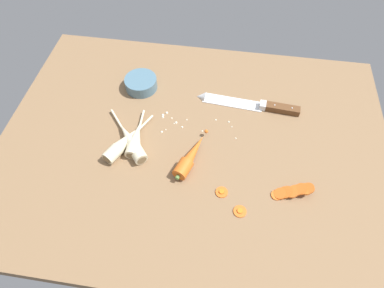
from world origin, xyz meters
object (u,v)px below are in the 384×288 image
at_px(parsnip_front, 122,144).
at_px(chefs_knife, 245,103).
at_px(carrot_slice_stray_mid, 222,192).
at_px(whole_carrot, 190,157).
at_px(carrot_slice_stray_near, 240,211).
at_px(parsnip_mid_left, 131,142).
at_px(carrot_slice_stack, 293,191).
at_px(prep_bowl, 141,83).
at_px(parsnip_mid_right, 135,140).

bearing_deg(parsnip_front, chefs_knife, 32.94).
bearing_deg(carrot_slice_stray_mid, whole_carrot, 138.79).
distance_m(carrot_slice_stray_near, carrot_slice_stray_mid, 0.07).
xyz_separation_m(chefs_knife, parsnip_mid_left, (-0.33, -0.22, 0.01)).
relative_size(carrot_slice_stray_near, carrot_slice_stray_mid, 1.03).
height_order(whole_carrot, carrot_slice_stray_mid, whole_carrot).
bearing_deg(parsnip_front, whole_carrot, -4.75).
bearing_deg(chefs_knife, carrot_slice_stack, -64.85).
xyz_separation_m(chefs_knife, whole_carrot, (-0.15, -0.25, 0.01)).
xyz_separation_m(parsnip_mid_left, prep_bowl, (-0.03, 0.25, 0.00)).
bearing_deg(prep_bowl, whole_carrot, -52.19).
bearing_deg(chefs_knife, carrot_slice_stray_near, -88.86).
relative_size(chefs_knife, parsnip_mid_left, 1.79).
bearing_deg(parsnip_mid_right, whole_carrot, -12.54).
height_order(parsnip_front, carrot_slice_stray_near, parsnip_front).
bearing_deg(carrot_slice_stray_mid, parsnip_mid_right, 155.09).
bearing_deg(chefs_knife, prep_bowl, 175.66).
height_order(whole_carrot, parsnip_mid_right, whole_carrot).
distance_m(whole_carrot, parsnip_mid_right, 0.18).
bearing_deg(parsnip_front, parsnip_mid_right, 31.78).
height_order(carrot_slice_stray_mid, prep_bowl, prep_bowl).
xyz_separation_m(parsnip_mid_left, carrot_slice_stray_near, (0.34, -0.17, -0.02)).
distance_m(whole_carrot, carrot_slice_stack, 0.30).
xyz_separation_m(chefs_knife, parsnip_mid_right, (-0.32, -0.21, 0.01)).
relative_size(carrot_slice_stack, carrot_slice_stray_mid, 3.29).
relative_size(parsnip_front, prep_bowl, 1.82).
xyz_separation_m(chefs_knife, prep_bowl, (-0.36, 0.03, 0.01)).
height_order(whole_carrot, prep_bowl, whole_carrot).
bearing_deg(chefs_knife, whole_carrot, -120.85).
bearing_deg(whole_carrot, carrot_slice_stray_mid, -41.21).
distance_m(carrot_slice_stack, carrot_slice_stray_near, 0.16).
bearing_deg(whole_carrot, parsnip_mid_right, 167.46).
distance_m(parsnip_mid_right, carrot_slice_stray_near, 0.37).
height_order(parsnip_front, parsnip_mid_left, same).
relative_size(chefs_knife, whole_carrot, 1.88).
bearing_deg(carrot_slice_stray_mid, carrot_slice_stray_near, -42.63).
bearing_deg(whole_carrot, parsnip_front, 175.25).
xyz_separation_m(carrot_slice_stack, carrot_slice_stray_near, (-0.14, -0.07, -0.01)).
height_order(parsnip_mid_left, carrot_slice_stray_near, parsnip_mid_left).
distance_m(parsnip_mid_left, parsnip_mid_right, 0.02).
bearing_deg(prep_bowl, carrot_slice_stray_mid, -49.12).
relative_size(chefs_knife, carrot_slice_stray_near, 9.87).
bearing_deg(prep_bowl, parsnip_front, -88.73).
relative_size(parsnip_front, carrot_slice_stray_near, 5.66).
distance_m(parsnip_front, carrot_slice_stray_mid, 0.33).
xyz_separation_m(parsnip_mid_left, parsnip_mid_right, (0.01, 0.01, 0.00)).
height_order(parsnip_mid_left, parsnip_mid_right, same).
distance_m(parsnip_mid_right, carrot_slice_stray_mid, 0.30).
height_order(carrot_slice_stray_near, carrot_slice_stray_mid, same).
xyz_separation_m(parsnip_mid_right, prep_bowl, (-0.04, 0.24, 0.00)).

